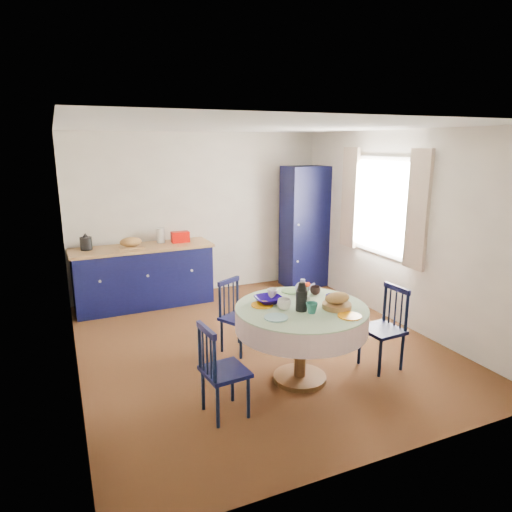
{
  "coord_description": "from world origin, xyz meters",
  "views": [
    {
      "loc": [
        -2.03,
        -4.6,
        2.33
      ],
      "look_at": [
        0.07,
        0.2,
        1.03
      ],
      "focal_mm": 32.0,
      "sensor_mm": 36.0,
      "label": 1
    }
  ],
  "objects_px": {
    "mug_c": "(315,290)",
    "cobalt_bowl": "(268,300)",
    "kitchen_counter": "(144,275)",
    "mug_b": "(312,308)",
    "pantry_cabinet": "(305,227)",
    "chair_far": "(237,315)",
    "chair_left": "(221,370)",
    "chair_right": "(385,327)",
    "dining_table": "(302,319)",
    "mug_d": "(272,294)",
    "mug_a": "(284,304)"
  },
  "relations": [
    {
      "from": "mug_b",
      "to": "mug_c",
      "type": "relative_size",
      "value": 1.01
    },
    {
      "from": "dining_table",
      "to": "chair_left",
      "type": "distance_m",
      "value": 1.0
    },
    {
      "from": "chair_far",
      "to": "mug_b",
      "type": "relative_size",
      "value": 7.44
    },
    {
      "from": "mug_a",
      "to": "pantry_cabinet",
      "type": "bearing_deg",
      "value": 57.17
    },
    {
      "from": "mug_b",
      "to": "cobalt_bowl",
      "type": "height_order",
      "value": "mug_b"
    },
    {
      "from": "chair_far",
      "to": "mug_d",
      "type": "height_order",
      "value": "mug_d"
    },
    {
      "from": "pantry_cabinet",
      "to": "chair_left",
      "type": "distance_m",
      "value": 4.01
    },
    {
      "from": "mug_b",
      "to": "mug_a",
      "type": "bearing_deg",
      "value": 133.44
    },
    {
      "from": "dining_table",
      "to": "mug_b",
      "type": "relative_size",
      "value": 11.57
    },
    {
      "from": "chair_left",
      "to": "mug_d",
      "type": "height_order",
      "value": "mug_d"
    },
    {
      "from": "chair_right",
      "to": "mug_a",
      "type": "height_order",
      "value": "mug_a"
    },
    {
      "from": "chair_right",
      "to": "mug_c",
      "type": "distance_m",
      "value": 0.83
    },
    {
      "from": "kitchen_counter",
      "to": "mug_b",
      "type": "bearing_deg",
      "value": -72.55
    },
    {
      "from": "pantry_cabinet",
      "to": "mug_a",
      "type": "xyz_separation_m",
      "value": [
        -1.8,
        -2.78,
        -0.15
      ]
    },
    {
      "from": "chair_right",
      "to": "mug_a",
      "type": "relative_size",
      "value": 6.77
    },
    {
      "from": "kitchen_counter",
      "to": "dining_table",
      "type": "height_order",
      "value": "kitchen_counter"
    },
    {
      "from": "pantry_cabinet",
      "to": "chair_right",
      "type": "relative_size",
      "value": 2.24
    },
    {
      "from": "dining_table",
      "to": "mug_c",
      "type": "relative_size",
      "value": 11.67
    },
    {
      "from": "chair_left",
      "to": "chair_right",
      "type": "relative_size",
      "value": 0.97
    },
    {
      "from": "cobalt_bowl",
      "to": "kitchen_counter",
      "type": "bearing_deg",
      "value": 106.65
    },
    {
      "from": "chair_left",
      "to": "mug_c",
      "type": "height_order",
      "value": "mug_c"
    },
    {
      "from": "mug_a",
      "to": "mug_c",
      "type": "bearing_deg",
      "value": 27.69
    },
    {
      "from": "chair_far",
      "to": "dining_table",
      "type": "bearing_deg",
      "value": -98.04
    },
    {
      "from": "kitchen_counter",
      "to": "cobalt_bowl",
      "type": "relative_size",
      "value": 7.46
    },
    {
      "from": "chair_far",
      "to": "cobalt_bowl",
      "type": "height_order",
      "value": "cobalt_bowl"
    },
    {
      "from": "cobalt_bowl",
      "to": "mug_b",
      "type": "bearing_deg",
      "value": -58.98
    },
    {
      "from": "pantry_cabinet",
      "to": "mug_d",
      "type": "distance_m",
      "value": 3.04
    },
    {
      "from": "mug_a",
      "to": "mug_c",
      "type": "relative_size",
      "value": 1.18
    },
    {
      "from": "mug_b",
      "to": "mug_c",
      "type": "xyz_separation_m",
      "value": [
        0.31,
        0.46,
        -0.01
      ]
    },
    {
      "from": "chair_left",
      "to": "mug_b",
      "type": "bearing_deg",
      "value": -91.34
    },
    {
      "from": "kitchen_counter",
      "to": "mug_d",
      "type": "height_order",
      "value": "kitchen_counter"
    },
    {
      "from": "chair_far",
      "to": "mug_a",
      "type": "xyz_separation_m",
      "value": [
        0.14,
        -0.89,
        0.41
      ]
    },
    {
      "from": "pantry_cabinet",
      "to": "chair_far",
      "type": "height_order",
      "value": "pantry_cabinet"
    },
    {
      "from": "dining_table",
      "to": "cobalt_bowl",
      "type": "height_order",
      "value": "dining_table"
    },
    {
      "from": "chair_far",
      "to": "kitchen_counter",
      "type": "bearing_deg",
      "value": 81.95
    },
    {
      "from": "mug_c",
      "to": "cobalt_bowl",
      "type": "height_order",
      "value": "mug_c"
    },
    {
      "from": "kitchen_counter",
      "to": "mug_b",
      "type": "height_order",
      "value": "kitchen_counter"
    },
    {
      "from": "kitchen_counter",
      "to": "mug_d",
      "type": "distance_m",
      "value": 2.69
    },
    {
      "from": "mug_a",
      "to": "chair_right",
      "type": "bearing_deg",
      "value": -5.23
    },
    {
      "from": "chair_left",
      "to": "mug_a",
      "type": "relative_size",
      "value": 6.55
    },
    {
      "from": "dining_table",
      "to": "mug_b",
      "type": "xyz_separation_m",
      "value": [
        -0.0,
        -0.19,
        0.18
      ]
    },
    {
      "from": "pantry_cabinet",
      "to": "chair_far",
      "type": "distance_m",
      "value": 2.76
    },
    {
      "from": "chair_left",
      "to": "mug_b",
      "type": "height_order",
      "value": "mug_b"
    },
    {
      "from": "mug_b",
      "to": "chair_right",
      "type": "bearing_deg",
      "value": 5.59
    },
    {
      "from": "mug_c",
      "to": "cobalt_bowl",
      "type": "xyz_separation_m",
      "value": [
        -0.57,
        -0.04,
        -0.01
      ]
    },
    {
      "from": "chair_far",
      "to": "mug_c",
      "type": "height_order",
      "value": "mug_c"
    },
    {
      "from": "dining_table",
      "to": "mug_d",
      "type": "distance_m",
      "value": 0.41
    },
    {
      "from": "pantry_cabinet",
      "to": "mug_a",
      "type": "bearing_deg",
      "value": -124.26
    },
    {
      "from": "pantry_cabinet",
      "to": "mug_c",
      "type": "bearing_deg",
      "value": -118.61
    },
    {
      "from": "cobalt_bowl",
      "to": "mug_c",
      "type": "bearing_deg",
      "value": 4.32
    }
  ]
}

